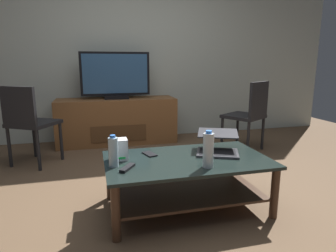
{
  "coord_description": "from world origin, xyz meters",
  "views": [
    {
      "loc": [
        -0.64,
        -2.28,
        1.12
      ],
      "look_at": [
        0.01,
        0.23,
        0.56
      ],
      "focal_mm": 31.04,
      "sensor_mm": 36.0,
      "label": 1
    }
  ],
  "objects_px": {
    "media_cabinet": "(117,121)",
    "television": "(116,77)",
    "dining_chair": "(249,112)",
    "laptop": "(218,145)",
    "coffee_table": "(187,173)",
    "water_bottle_far": "(208,150)",
    "cell_phone": "(150,154)",
    "tv_remote": "(127,168)",
    "water_bottle_near": "(113,152)",
    "side_chair": "(29,120)",
    "router_box": "(120,149)"
  },
  "relations": [
    {
      "from": "tv_remote",
      "to": "media_cabinet",
      "type": "bearing_deg",
      "value": 121.09
    },
    {
      "from": "router_box",
      "to": "tv_remote",
      "type": "bearing_deg",
      "value": -82.97
    },
    {
      "from": "media_cabinet",
      "to": "television",
      "type": "height_order",
      "value": "television"
    },
    {
      "from": "television",
      "to": "tv_remote",
      "type": "xyz_separation_m",
      "value": [
        -0.11,
        -2.2,
        -0.52
      ]
    },
    {
      "from": "coffee_table",
      "to": "water_bottle_near",
      "type": "bearing_deg",
      "value": -176.34
    },
    {
      "from": "water_bottle_near",
      "to": "cell_phone",
      "type": "xyz_separation_m",
      "value": [
        0.3,
        0.2,
        -0.1
      ]
    },
    {
      "from": "television",
      "to": "tv_remote",
      "type": "height_order",
      "value": "television"
    },
    {
      "from": "side_chair",
      "to": "tv_remote",
      "type": "xyz_separation_m",
      "value": [
        0.89,
        -1.48,
        -0.1
      ]
    },
    {
      "from": "media_cabinet",
      "to": "water_bottle_far",
      "type": "relative_size",
      "value": 6.27
    },
    {
      "from": "water_bottle_near",
      "to": "coffee_table",
      "type": "bearing_deg",
      "value": 3.66
    },
    {
      "from": "side_chair",
      "to": "cell_phone",
      "type": "bearing_deg",
      "value": -47.32
    },
    {
      "from": "router_box",
      "to": "water_bottle_far",
      "type": "bearing_deg",
      "value": -29.35
    },
    {
      "from": "media_cabinet",
      "to": "router_box",
      "type": "bearing_deg",
      "value": -94.08
    },
    {
      "from": "laptop",
      "to": "tv_remote",
      "type": "distance_m",
      "value": 0.79
    },
    {
      "from": "television",
      "to": "cell_phone",
      "type": "xyz_separation_m",
      "value": [
        0.1,
        -1.92,
        -0.53
      ]
    },
    {
      "from": "coffee_table",
      "to": "router_box",
      "type": "xyz_separation_m",
      "value": [
        -0.5,
        0.11,
        0.2
      ]
    },
    {
      "from": "media_cabinet",
      "to": "water_bottle_near",
      "type": "xyz_separation_m",
      "value": [
        -0.2,
        -2.14,
        0.2
      ]
    },
    {
      "from": "media_cabinet",
      "to": "side_chair",
      "type": "height_order",
      "value": "side_chair"
    },
    {
      "from": "coffee_table",
      "to": "tv_remote",
      "type": "distance_m",
      "value": 0.5
    },
    {
      "from": "laptop",
      "to": "water_bottle_near",
      "type": "distance_m",
      "value": 0.86
    },
    {
      "from": "water_bottle_near",
      "to": "tv_remote",
      "type": "bearing_deg",
      "value": -43.96
    },
    {
      "from": "dining_chair",
      "to": "laptop",
      "type": "distance_m",
      "value": 1.51
    },
    {
      "from": "side_chair",
      "to": "coffee_table",
      "type": "bearing_deg",
      "value": -44.95
    },
    {
      "from": "side_chair",
      "to": "router_box",
      "type": "xyz_separation_m",
      "value": [
        0.87,
        -1.25,
        -0.03
      ]
    },
    {
      "from": "water_bottle_far",
      "to": "laptop",
      "type": "bearing_deg",
      "value": 55.69
    },
    {
      "from": "coffee_table",
      "to": "water_bottle_near",
      "type": "distance_m",
      "value": 0.6
    },
    {
      "from": "router_box",
      "to": "cell_phone",
      "type": "distance_m",
      "value": 0.26
    },
    {
      "from": "laptop",
      "to": "coffee_table",
      "type": "bearing_deg",
      "value": -162.68
    },
    {
      "from": "cell_phone",
      "to": "tv_remote",
      "type": "relative_size",
      "value": 0.88
    },
    {
      "from": "television",
      "to": "side_chair",
      "type": "distance_m",
      "value": 1.31
    },
    {
      "from": "router_box",
      "to": "water_bottle_near",
      "type": "height_order",
      "value": "water_bottle_near"
    },
    {
      "from": "dining_chair",
      "to": "water_bottle_far",
      "type": "bearing_deg",
      "value": -128.36
    },
    {
      "from": "laptop",
      "to": "side_chair",
      "type": "bearing_deg",
      "value": 142.52
    },
    {
      "from": "television",
      "to": "side_chair",
      "type": "bearing_deg",
      "value": -144.37
    },
    {
      "from": "television",
      "to": "water_bottle_near",
      "type": "relative_size",
      "value": 4.15
    },
    {
      "from": "television",
      "to": "laptop",
      "type": "xyz_separation_m",
      "value": [
        0.65,
        -1.99,
        -0.47
      ]
    },
    {
      "from": "laptop",
      "to": "water_bottle_far",
      "type": "relative_size",
      "value": 1.82
    },
    {
      "from": "coffee_table",
      "to": "tv_remote",
      "type": "xyz_separation_m",
      "value": [
        -0.47,
        -0.12,
        0.13
      ]
    },
    {
      "from": "media_cabinet",
      "to": "water_bottle_near",
      "type": "height_order",
      "value": "same"
    },
    {
      "from": "television",
      "to": "side_chair",
      "type": "xyz_separation_m",
      "value": [
        -1.01,
        -0.72,
        -0.43
      ]
    },
    {
      "from": "dining_chair",
      "to": "laptop",
      "type": "xyz_separation_m",
      "value": [
        -0.96,
        -1.17,
        -0.04
      ]
    },
    {
      "from": "laptop",
      "to": "water_bottle_far",
      "type": "distance_m",
      "value": 0.38
    },
    {
      "from": "dining_chair",
      "to": "laptop",
      "type": "height_order",
      "value": "dining_chair"
    },
    {
      "from": "water_bottle_near",
      "to": "cell_phone",
      "type": "bearing_deg",
      "value": 33.99
    },
    {
      "from": "media_cabinet",
      "to": "dining_chair",
      "type": "xyz_separation_m",
      "value": [
        1.61,
        -0.84,
        0.19
      ]
    },
    {
      "from": "coffee_table",
      "to": "cell_phone",
      "type": "height_order",
      "value": "cell_phone"
    },
    {
      "from": "water_bottle_near",
      "to": "side_chair",
      "type": "bearing_deg",
      "value": 120.05
    },
    {
      "from": "dining_chair",
      "to": "water_bottle_far",
      "type": "height_order",
      "value": "dining_chair"
    },
    {
      "from": "coffee_table",
      "to": "water_bottle_far",
      "type": "xyz_separation_m",
      "value": [
        0.08,
        -0.22,
        0.25
      ]
    },
    {
      "from": "media_cabinet",
      "to": "water_bottle_near",
      "type": "bearing_deg",
      "value": -95.36
    }
  ]
}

